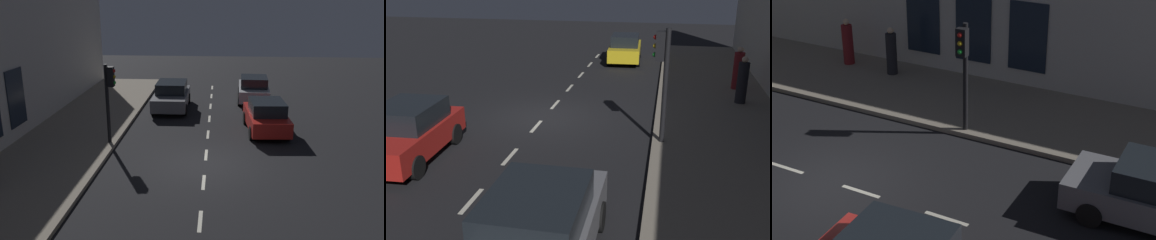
# 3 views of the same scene
# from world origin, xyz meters

# --- Properties ---
(ground_plane) EXTENTS (60.00, 60.00, 0.00)m
(ground_plane) POSITION_xyz_m (0.00, 0.00, 0.00)
(ground_plane) COLOR black
(sidewalk) EXTENTS (4.50, 32.00, 0.15)m
(sidewalk) POSITION_xyz_m (6.25, 0.00, 0.07)
(sidewalk) COLOR gray
(sidewalk) RESTS_ON ground
(lane_centre_line) EXTENTS (0.12, 27.20, 0.01)m
(lane_centre_line) POSITION_xyz_m (0.00, -1.00, 0.00)
(lane_centre_line) COLOR beige
(lane_centre_line) RESTS_ON ground
(traffic_light) EXTENTS (0.50, 0.32, 3.44)m
(traffic_light) POSITION_xyz_m (4.17, -1.87, 2.47)
(traffic_light) COLOR black
(traffic_light) RESTS_ON sidewalk
(pedestrian_0) EXTENTS (0.58, 0.58, 1.85)m
(pedestrian_0) POSITION_xyz_m (7.21, 2.87, 1.00)
(pedestrian_0) COLOR #232328
(pedestrian_0) RESTS_ON sidewalk
(pedestrian_1) EXTENTS (0.58, 0.58, 1.86)m
(pedestrian_1) POSITION_xyz_m (7.34, 5.06, 1.00)
(pedestrian_1) COLOR maroon
(pedestrian_1) RESTS_ON sidewalk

